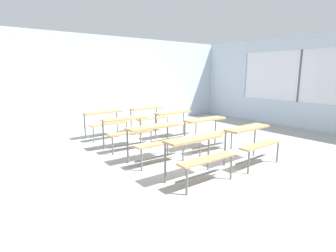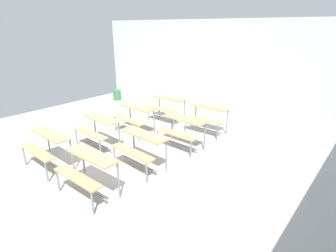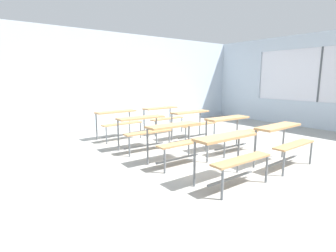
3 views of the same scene
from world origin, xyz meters
TOP-DOWN VIEW (x-y plane):
  - ground at (0.00, 0.00)m, footprint 10.00×9.00m
  - wall_back at (0.00, 4.50)m, footprint 10.00×0.12m
  - desk_bench_r0c0 at (-0.77, -0.83)m, footprint 1.10×0.60m
  - desk_bench_r0c1 at (0.68, -0.84)m, footprint 1.12×0.62m
  - desk_bench_r1c0 at (-0.79, 0.42)m, footprint 1.11×0.61m
  - desk_bench_r1c1 at (0.71, 0.39)m, footprint 1.12×0.64m
  - desk_bench_r2c0 at (-0.79, 1.63)m, footprint 1.12×0.64m
  - desk_bench_r2c1 at (0.77, 1.71)m, footprint 1.10×0.59m
  - desk_bench_r3c0 at (-0.76, 2.94)m, footprint 1.13×0.64m
  - desk_bench_r3c1 at (0.69, 2.94)m, footprint 1.13×0.64m

SIDE VIEW (x-z plane):
  - ground at x=0.00m, z-range -0.05..0.00m
  - desk_bench_r0c0 at x=-0.77m, z-range 0.19..0.93m
  - desk_bench_r0c1 at x=0.68m, z-range 0.19..0.93m
  - desk_bench_r1c0 at x=-0.79m, z-range 0.19..0.93m
  - desk_bench_r1c1 at x=0.71m, z-range 0.19..0.93m
  - desk_bench_r2c0 at x=-0.79m, z-range 0.19..0.93m
  - desk_bench_r2c1 at x=0.77m, z-range 0.19..0.93m
  - desk_bench_r3c0 at x=-0.76m, z-range 0.19..0.93m
  - desk_bench_r3c1 at x=0.69m, z-range 0.19..0.93m
  - wall_back at x=0.00m, z-range 0.00..3.00m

